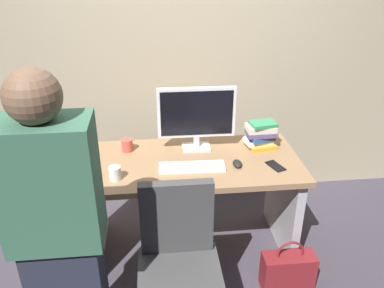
% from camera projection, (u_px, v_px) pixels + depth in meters
% --- Properties ---
extents(ground_plane, '(9.00, 9.00, 0.00)m').
position_uv_depth(ground_plane, '(191.00, 244.00, 3.00)').
color(ground_plane, '#3D3842').
extents(wall_back, '(6.40, 0.10, 3.00)m').
position_uv_depth(wall_back, '(180.00, 23.00, 3.04)').
color(wall_back, tan).
rests_on(wall_back, ground).
extents(desk, '(1.48, 0.72, 0.73)m').
position_uv_depth(desk, '(191.00, 188.00, 2.77)').
color(desk, '#93704C').
rests_on(desk, ground).
extents(office_chair, '(0.52, 0.52, 0.94)m').
position_uv_depth(office_chair, '(179.00, 276.00, 2.14)').
color(office_chair, black).
rests_on(office_chair, ground).
extents(person_at_desk, '(0.40, 0.24, 1.64)m').
position_uv_depth(person_at_desk, '(60.00, 241.00, 1.77)').
color(person_at_desk, '#262838').
rests_on(person_at_desk, ground).
extents(monitor, '(0.54, 0.14, 0.46)m').
position_uv_depth(monitor, '(196.00, 115.00, 2.71)').
color(monitor, silver).
rests_on(monitor, desk).
extents(keyboard, '(0.43, 0.14, 0.02)m').
position_uv_depth(keyboard, '(192.00, 167.00, 2.57)').
color(keyboard, white).
rests_on(keyboard, desk).
extents(mouse, '(0.06, 0.10, 0.03)m').
position_uv_depth(mouse, '(237.00, 164.00, 2.60)').
color(mouse, black).
rests_on(mouse, desk).
extents(cup_near_keyboard, '(0.07, 0.07, 0.09)m').
position_uv_depth(cup_near_keyboard, '(115.00, 173.00, 2.43)').
color(cup_near_keyboard, white).
rests_on(cup_near_keyboard, desk).
extents(cup_by_monitor, '(0.08, 0.08, 0.09)m').
position_uv_depth(cup_by_monitor, '(127.00, 145.00, 2.77)').
color(cup_by_monitor, '#D84C3F').
rests_on(cup_by_monitor, desk).
extents(book_stack, '(0.23, 0.18, 0.19)m').
position_uv_depth(book_stack, '(261.00, 135.00, 2.81)').
color(book_stack, gold).
rests_on(book_stack, desk).
extents(cell_phone, '(0.12, 0.16, 0.01)m').
position_uv_depth(cell_phone, '(275.00, 166.00, 2.59)').
color(cell_phone, black).
rests_on(cell_phone, desk).
extents(handbag, '(0.34, 0.14, 0.38)m').
position_uv_depth(handbag, '(288.00, 271.00, 2.57)').
color(handbag, maroon).
rests_on(handbag, ground).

